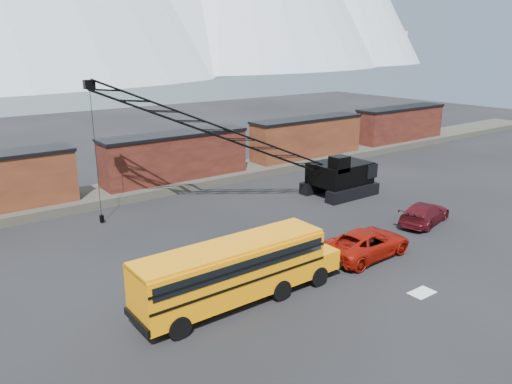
# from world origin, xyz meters

# --- Properties ---
(ground) EXTENTS (160.00, 160.00, 0.00)m
(ground) POSITION_xyz_m (0.00, 0.00, 0.00)
(ground) COLOR black
(ground) RESTS_ON ground
(gravel_berm) EXTENTS (120.00, 5.00, 0.70)m
(gravel_berm) POSITION_xyz_m (0.00, 22.00, 0.35)
(gravel_berm) COLOR #49453C
(gravel_berm) RESTS_ON ground
(boxcar_mid) EXTENTS (13.70, 3.10, 4.17)m
(boxcar_mid) POSITION_xyz_m (0.00, 22.00, 2.76)
(boxcar_mid) COLOR #562218
(boxcar_mid) RESTS_ON gravel_berm
(boxcar_east_near) EXTENTS (13.70, 3.10, 4.17)m
(boxcar_east_near) POSITION_xyz_m (16.00, 22.00, 2.76)
(boxcar_east_near) COLOR #431B13
(boxcar_east_near) RESTS_ON gravel_berm
(boxcar_east_far) EXTENTS (13.70, 3.10, 4.17)m
(boxcar_east_far) POSITION_xyz_m (32.00, 22.00, 2.76)
(boxcar_east_far) COLOR #562218
(boxcar_east_far) RESTS_ON gravel_berm
(snow_patch) EXTENTS (1.40, 0.90, 0.02)m
(snow_patch) POSITION_xyz_m (0.50, -4.00, 0.01)
(snow_patch) COLOR silver
(snow_patch) RESTS_ON ground
(school_bus) EXTENTS (11.65, 2.65, 3.19)m
(school_bus) POSITION_xyz_m (-7.75, 1.00, 1.79)
(school_bus) COLOR orange
(school_bus) RESTS_ON ground
(red_pickup) EXTENTS (6.22, 3.06, 1.70)m
(red_pickup) POSITION_xyz_m (1.77, 0.95, 0.85)
(red_pickup) COLOR #921107
(red_pickup) RESTS_ON ground
(maroon_suv) EXTENTS (5.65, 3.32, 1.54)m
(maroon_suv) POSITION_xyz_m (9.60, 2.37, 0.77)
(maroon_suv) COLOR #430C11
(maroon_suv) RESTS_ON ground
(crawler_crane) EXTENTS (22.34, 7.77, 10.39)m
(crawler_crane) POSITION_xyz_m (-0.07, 13.81, 6.00)
(crawler_crane) COLOR black
(crawler_crane) RESTS_ON ground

